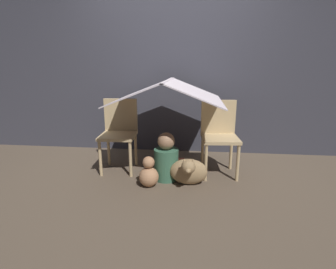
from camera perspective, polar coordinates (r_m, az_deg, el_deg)
The scene contains 9 objects.
ground_plane at distance 3.13m, azimuth -0.17°, elevation -8.82°, with size 8.80×8.80×0.00m, color brown.
wall_back at distance 3.82m, azimuth 1.44°, elevation 14.74°, with size 7.00×0.05×2.50m.
chair_left at distance 3.24m, azimuth -10.57°, elevation 0.81°, with size 0.43×0.43×0.86m.
chair_right at distance 3.12m, azimuth 11.09°, elevation 0.23°, with size 0.44×0.44×0.86m.
sheet_canopy at distance 2.97m, azimuth 0.00°, elevation 9.52°, with size 1.21×1.14×0.24m.
person_front at distance 2.95m, azimuth -0.42°, elevation -5.45°, with size 0.27×0.27×0.54m.
dog at distance 2.84m, azimuth 4.49°, elevation -7.91°, with size 0.41×0.35×0.35m.
floor_cushion at distance 3.29m, azimuth 0.38°, elevation -6.67°, with size 0.36×0.29×0.10m.
plush_toy at distance 2.82m, azimuth -4.21°, elevation -8.63°, with size 0.21×0.21×0.33m.
Camera 1 is at (0.32, -2.85, 1.26)m, focal length 28.00 mm.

